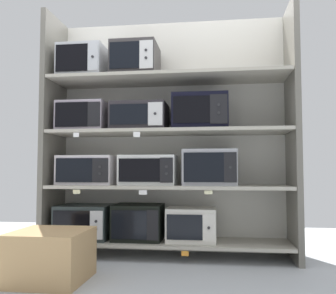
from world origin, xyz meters
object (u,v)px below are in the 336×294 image
at_px(microwave_6, 84,117).
at_px(microwave_9, 84,64).
at_px(microwave_3, 87,170).
at_px(microwave_5, 210,167).
at_px(shipping_carton, 50,256).
at_px(microwave_10, 136,61).
at_px(microwave_1, 138,222).
at_px(microwave_4, 148,170).
at_px(microwave_0, 85,222).
at_px(microwave_7, 140,117).
at_px(microwave_8, 201,113).
at_px(microwave_2, 192,224).

distance_m(microwave_6, microwave_9, 0.53).
xyz_separation_m(microwave_3, microwave_9, (-0.05, -0.00, 1.04)).
bearing_deg(microwave_5, shipping_carton, -143.01).
xyz_separation_m(microwave_6, shipping_carton, (0.07, -0.85, -1.13)).
distance_m(microwave_5, microwave_10, 1.23).
distance_m(microwave_5, microwave_6, 1.30).
bearing_deg(microwave_1, microwave_4, 0.01).
bearing_deg(microwave_0, microwave_3, -0.04).
distance_m(microwave_7, microwave_10, 0.54).
bearing_deg(microwave_6, microwave_4, 0.01).
height_order(microwave_5, microwave_6, microwave_6).
xyz_separation_m(microwave_0, microwave_9, (-0.03, -0.00, 1.53)).
bearing_deg(microwave_6, microwave_0, 0.06).
bearing_deg(microwave_10, microwave_4, -0.00).
height_order(microwave_8, microwave_10, microwave_10).
distance_m(microwave_8, microwave_10, 0.80).
xyz_separation_m(microwave_0, microwave_8, (1.10, 0.00, 1.02)).
xyz_separation_m(microwave_0, microwave_10, (0.48, 0.00, 1.53)).
distance_m(microwave_0, microwave_8, 1.50).
relative_size(microwave_2, microwave_5, 0.92).
xyz_separation_m(microwave_1, microwave_10, (-0.04, 0.00, 1.52)).
bearing_deg(microwave_4, microwave_10, 180.00).
bearing_deg(microwave_8, microwave_4, -179.99).
bearing_deg(microwave_9, microwave_10, 0.02).
height_order(microwave_1, microwave_9, microwave_9).
bearing_deg(microwave_5, microwave_8, 179.83).
distance_m(microwave_4, shipping_carton, 1.19).
relative_size(microwave_5, microwave_6, 1.07).
height_order(microwave_3, microwave_4, same).
bearing_deg(microwave_2, microwave_10, -179.98).
xyz_separation_m(microwave_1, shipping_carton, (-0.47, -0.85, -0.13)).
xyz_separation_m(microwave_6, microwave_8, (1.12, 0.00, 0.02)).
distance_m(microwave_4, microwave_7, 0.51).
xyz_separation_m(microwave_2, microwave_8, (0.09, -0.00, 1.03)).
xyz_separation_m(microwave_3, microwave_8, (1.09, 0.00, 0.53)).
bearing_deg(microwave_1, microwave_9, -179.98).
xyz_separation_m(microwave_4, microwave_5, (0.57, -0.00, 0.02)).
bearing_deg(microwave_5, microwave_4, 179.99).
relative_size(microwave_8, shipping_carton, 0.97).
height_order(microwave_0, microwave_3, microwave_3).
height_order(microwave_0, microwave_2, microwave_0).
xyz_separation_m(microwave_3, microwave_4, (0.59, 0.00, 0.00)).
relative_size(microwave_2, shipping_carton, 0.86).
bearing_deg(microwave_4, microwave_5, -0.01).
relative_size(microwave_4, microwave_9, 1.21).
height_order(microwave_3, microwave_7, microwave_7).
height_order(microwave_0, shipping_carton, microwave_0).
height_order(microwave_6, microwave_9, microwave_9).
distance_m(microwave_0, microwave_5, 1.29).
bearing_deg(microwave_0, microwave_8, 0.01).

